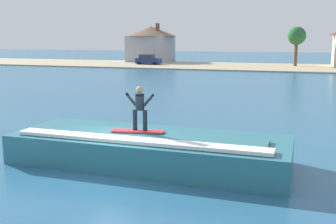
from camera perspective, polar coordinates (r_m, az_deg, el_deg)
The scene contains 8 objects.
ground_plane at distance 14.25m, azimuth -7.68°, elevation -8.18°, with size 260.00×260.00×0.00m, color #285C7F.
wave_crest at distance 14.71m, azimuth -2.75°, elevation -5.21°, with size 10.00×3.54×1.20m.
surfboard at distance 14.54m, azimuth -4.31°, elevation -2.71°, with size 1.94×0.73×0.06m.
surfer at distance 14.35m, azimuth -4.02°, elevation 0.84°, with size 1.11×0.32×1.59m.
shoreline_bank at distance 65.67m, azimuth 13.39°, elevation 6.22°, with size 120.00×17.61×0.19m.
car_near_shore at distance 69.18m, azimuth -2.83°, elevation 7.39°, with size 4.25×2.11×1.86m.
house_with_chimney at distance 78.28m, azimuth -2.45°, elevation 9.83°, with size 9.86×9.86×7.32m.
tree_tall_bare at distance 68.25m, azimuth 17.76°, elevation 10.13°, with size 2.89×2.89×6.39m.
Camera 1 is at (6.07, -12.08, 4.51)m, focal length 43.05 mm.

